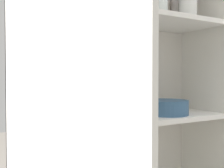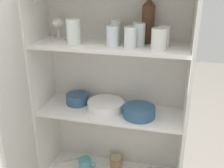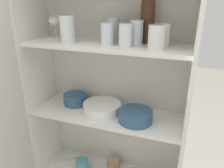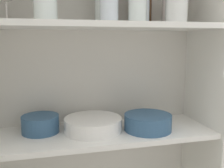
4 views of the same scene
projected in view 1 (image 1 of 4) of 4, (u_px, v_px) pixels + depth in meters
cupboard_back_panel at (111, 115)px, 1.21m from camera, size 0.90×0.02×1.51m
cupboard_side_left at (15, 130)px, 0.86m from camera, size 0.02×0.32×1.51m
cupboard_side_right at (204, 112)px, 1.29m from camera, size 0.02×0.32×1.51m
shelf_board_middle at (128, 119)px, 1.08m from camera, size 0.86×0.28×0.02m
shelf_board_upper at (128, 18)px, 1.07m from camera, size 0.86×0.28×0.02m
cupboard_door at (69, 158)px, 0.56m from camera, size 0.13×0.44×1.51m
tumbler_glass_0 at (137, 1)px, 1.05m from camera, size 0.07×0.07×0.11m
tumbler_glass_1 at (160, 3)px, 1.08m from camera, size 0.07×0.07×0.11m
tumbler_glass_2 at (124, 4)px, 1.13m from camera, size 0.06×0.06×0.12m
tumbler_glass_4 at (157, 6)px, 1.15m from camera, size 0.07×0.07×0.12m
tumbler_glass_5 at (177, 12)px, 1.22m from camera, size 0.07×0.07×0.11m
tumbler_glass_6 at (188, 7)px, 1.14m from camera, size 0.08×0.08×0.11m
plate_stack_white at (120, 110)px, 1.07m from camera, size 0.23×0.23×0.05m
mixing_bowl_large at (167, 107)px, 1.14m from camera, size 0.19×0.19×0.06m
serving_bowl_small at (70, 110)px, 1.00m from camera, size 0.14×0.14×0.07m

